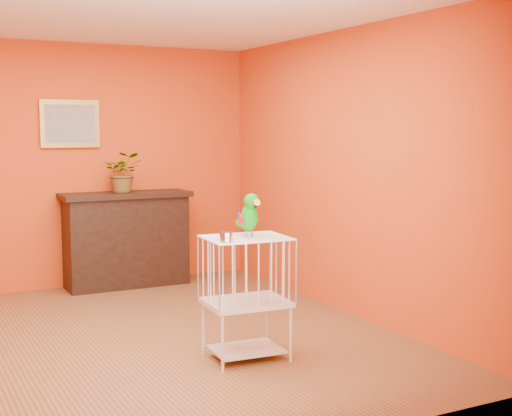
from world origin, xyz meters
TOP-DOWN VIEW (x-y plane):
  - ground at (0.00, 0.00)m, footprint 4.50×4.50m
  - room_shell at (0.00, 0.00)m, footprint 4.50×4.50m
  - console_cabinet at (0.52, 2.01)m, footprint 1.37×0.49m
  - potted_plant at (0.50, 2.00)m, footprint 0.50×0.53m
  - framed_picture at (0.00, 2.22)m, footprint 0.62×0.04m
  - birdcage at (0.57, -0.78)m, footprint 0.62×0.49m
  - feed_cup at (0.35, -0.92)m, footprint 0.09×0.09m
  - parrot at (0.61, -0.77)m, footprint 0.16×0.29m

SIDE VIEW (x-z plane):
  - ground at x=0.00m, z-range 0.00..0.00m
  - birdcage at x=0.57m, z-range 0.02..0.93m
  - console_cabinet at x=0.52m, z-range 0.00..1.02m
  - feed_cup at x=0.35m, z-range 0.92..0.98m
  - parrot at x=0.61m, z-range 0.91..1.24m
  - potted_plant at x=0.50m, z-range 1.02..1.36m
  - room_shell at x=0.00m, z-range -0.67..3.83m
  - framed_picture at x=0.00m, z-range 1.50..2.00m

